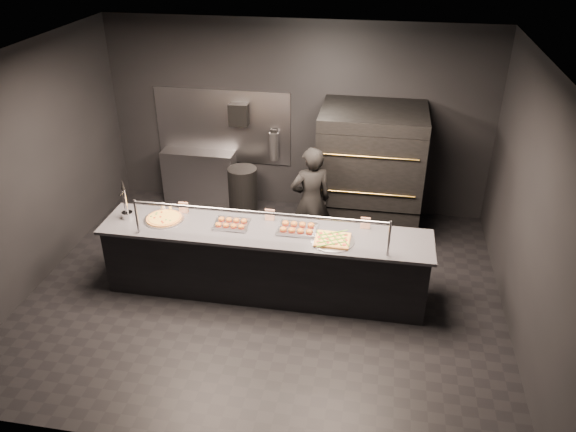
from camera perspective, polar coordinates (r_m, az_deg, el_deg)
The scene contains 15 objects.
room at distance 6.66m, azimuth -2.64°, elevation 2.98°, with size 6.04×6.00×3.00m.
service_counter at distance 7.13m, azimuth -2.35°, elevation -4.67°, with size 4.10×0.78×1.37m.
pizza_oven at distance 8.42m, azimuth 8.33°, elevation 4.56°, with size 1.50×1.23×1.91m.
prep_shelf at distance 9.48m, azimuth -8.94°, elevation 3.95°, with size 1.20×0.35×0.90m, color #99999E.
towel_dispenser at distance 8.94m, azimuth -5.01°, elevation 10.24°, with size 0.30×0.20×0.35m, color black.
fire_extinguisher at distance 9.00m, azimuth -1.44°, elevation 7.15°, with size 0.14×0.14×0.51m.
beer_tap at distance 7.38m, azimuth -16.13°, elevation 0.88°, with size 0.14×0.20×0.54m.
round_pizza at distance 7.29m, azimuth -12.48°, elevation -0.24°, with size 0.51×0.51×0.03m.
slider_tray_a at distance 7.01m, azimuth -5.79°, elevation -0.79°, with size 0.45×0.35×0.07m.
slider_tray_b at distance 6.88m, azimuth 0.94°, elevation -1.25°, with size 0.49×0.38×0.07m.
square_pizza at distance 6.68m, azimuth 4.54°, elevation -2.44°, with size 0.52×0.52×0.05m.
condiment_jar at distance 7.47m, azimuth -12.36°, elevation 0.85°, with size 0.16×0.06×0.11m.
tent_cards at distance 7.08m, azimuth -1.70°, elevation 0.12°, with size 2.46×0.04×0.15m.
trash_bin at distance 9.07m, azimuth -4.61°, elevation 2.58°, with size 0.47×0.47×0.78m, color black.
worker at distance 7.83m, azimuth 2.32°, elevation 1.53°, with size 0.59×0.38×1.60m, color black.
Camera 1 is at (1.30, -5.78, 4.43)m, focal length 35.00 mm.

